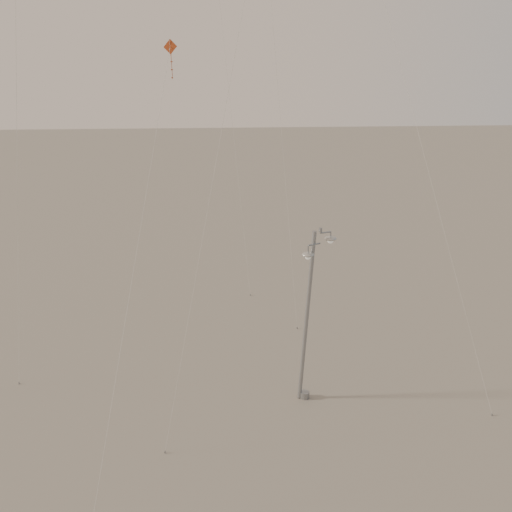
{
  "coord_description": "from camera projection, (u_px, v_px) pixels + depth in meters",
  "views": [
    {
      "loc": [
        -1.02,
        -24.35,
        16.95
      ],
      "look_at": [
        0.6,
        5.0,
        6.56
      ],
      "focal_mm": 50.0,
      "sensor_mm": 36.0,
      "label": 1
    }
  ],
  "objects": [
    {
      "name": "kite_3",
      "position": [
        156.0,
        139.0,
        30.44
      ],
      "size": [
        2.76,
        15.9,
        15.48
      ],
      "rotation": [
        0.0,
        0.0,
        -0.17
      ],
      "color": "#943515",
      "rests_on": "ground"
    },
    {
      "name": "ground",
      "position": [
        248.0,
        451.0,
        28.63
      ],
      "size": [
        160.0,
        160.0,
        0.0
      ],
      "primitive_type": "plane",
      "color": "gray",
      "rests_on": "ground"
    },
    {
      "name": "street_lamp",
      "position": [
        309.0,
        311.0,
        31.09
      ],
      "size": [
        1.55,
        0.97,
        8.12
      ],
      "color": "gray",
      "rests_on": "ground"
    }
  ]
}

